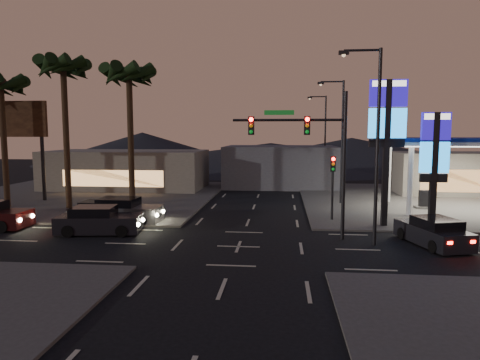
# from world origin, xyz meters

# --- Properties ---
(ground) EXTENTS (140.00, 140.00, 0.00)m
(ground) POSITION_xyz_m (0.00, 0.00, 0.00)
(ground) COLOR black
(ground) RESTS_ON ground
(corner_lot_ne) EXTENTS (24.00, 24.00, 0.12)m
(corner_lot_ne) POSITION_xyz_m (16.00, 16.00, 0.06)
(corner_lot_ne) COLOR #47443F
(corner_lot_ne) RESTS_ON ground
(corner_lot_nw) EXTENTS (24.00, 24.00, 0.12)m
(corner_lot_nw) POSITION_xyz_m (-16.00, 16.00, 0.06)
(corner_lot_nw) COLOR #47443F
(corner_lot_nw) RESTS_ON ground
(gas_station) EXTENTS (12.20, 8.20, 5.47)m
(gas_station) POSITION_xyz_m (16.00, 12.00, 5.08)
(gas_station) COLOR silver
(gas_station) RESTS_ON ground
(convenience_store) EXTENTS (10.00, 6.00, 4.00)m
(convenience_store) POSITION_xyz_m (18.00, 21.00, 2.00)
(convenience_store) COLOR #726B5B
(convenience_store) RESTS_ON ground
(pylon_sign_tall) EXTENTS (2.20, 0.35, 9.00)m
(pylon_sign_tall) POSITION_xyz_m (8.50, 5.50, 6.39)
(pylon_sign_tall) COLOR black
(pylon_sign_tall) RESTS_ON ground
(pylon_sign_short) EXTENTS (1.60, 0.35, 7.00)m
(pylon_sign_short) POSITION_xyz_m (11.00, 4.50, 4.66)
(pylon_sign_short) COLOR black
(pylon_sign_short) RESTS_ON ground
(traffic_signal_mast) EXTENTS (6.10, 0.39, 8.00)m
(traffic_signal_mast) POSITION_xyz_m (3.76, 1.99, 5.23)
(traffic_signal_mast) COLOR black
(traffic_signal_mast) RESTS_ON ground
(pedestal_signal) EXTENTS (0.32, 0.39, 4.30)m
(pedestal_signal) POSITION_xyz_m (5.50, 6.98, 2.92)
(pedestal_signal) COLOR black
(pedestal_signal) RESTS_ON ground
(streetlight_near) EXTENTS (2.14, 0.25, 10.00)m
(streetlight_near) POSITION_xyz_m (6.79, 1.00, 5.72)
(streetlight_near) COLOR black
(streetlight_near) RESTS_ON ground
(streetlight_mid) EXTENTS (2.14, 0.25, 10.00)m
(streetlight_mid) POSITION_xyz_m (6.79, 14.00, 5.72)
(streetlight_mid) COLOR black
(streetlight_mid) RESTS_ON ground
(streetlight_far) EXTENTS (2.14, 0.25, 10.00)m
(streetlight_far) POSITION_xyz_m (6.79, 28.00, 5.72)
(streetlight_far) COLOR black
(streetlight_far) RESTS_ON ground
(palm_a) EXTENTS (4.41, 4.41, 10.86)m
(palm_a) POSITION_xyz_m (-9.00, 9.50, 9.43)
(palm_a) COLOR black
(palm_a) RESTS_ON ground
(palm_b) EXTENTS (4.41, 4.41, 11.46)m
(palm_b) POSITION_xyz_m (-14.00, 9.50, 9.97)
(palm_b) COLOR black
(palm_b) RESTS_ON ground
(palm_c) EXTENTS (4.41, 4.41, 10.26)m
(palm_c) POSITION_xyz_m (-19.00, 9.50, 8.88)
(palm_c) COLOR black
(palm_c) RESTS_ON ground
(billboard) EXTENTS (6.00, 0.30, 8.50)m
(billboard) POSITION_xyz_m (-20.50, 13.00, 6.33)
(billboard) COLOR black
(billboard) RESTS_ON ground
(building_far_west) EXTENTS (16.00, 8.00, 4.00)m
(building_far_west) POSITION_xyz_m (-14.00, 22.00, 2.00)
(building_far_west) COLOR #726B5B
(building_far_west) RESTS_ON ground
(building_far_mid) EXTENTS (12.00, 9.00, 4.40)m
(building_far_mid) POSITION_xyz_m (2.00, 26.00, 2.20)
(building_far_mid) COLOR #4C4C51
(building_far_mid) RESTS_ON ground
(hill_left) EXTENTS (40.00, 40.00, 6.00)m
(hill_left) POSITION_xyz_m (-25.00, 60.00, 3.00)
(hill_left) COLOR black
(hill_left) RESTS_ON ground
(hill_right) EXTENTS (50.00, 50.00, 5.00)m
(hill_right) POSITION_xyz_m (15.00, 60.00, 2.50)
(hill_right) COLOR black
(hill_right) RESTS_ON ground
(hill_center) EXTENTS (60.00, 60.00, 4.00)m
(hill_center) POSITION_xyz_m (0.00, 60.00, 2.00)
(hill_center) COLOR black
(hill_center) RESTS_ON ground
(car_lane_a_front) EXTENTS (5.00, 2.51, 1.58)m
(car_lane_a_front) POSITION_xyz_m (-8.39, 2.11, 0.73)
(car_lane_a_front) COLOR black
(car_lane_a_front) RESTS_ON ground
(car_lane_b_front) EXTENTS (5.03, 2.22, 1.62)m
(car_lane_b_front) POSITION_xyz_m (-8.10, 5.19, 0.75)
(car_lane_b_front) COLOR #565658
(car_lane_b_front) RESTS_ON ground
(car_lane_b_mid) EXTENTS (4.28, 1.97, 1.37)m
(car_lane_b_mid) POSITION_xyz_m (-9.58, 5.26, 0.64)
(car_lane_b_mid) COLOR black
(car_lane_b_mid) RESTS_ON ground
(suv_station) EXTENTS (2.99, 4.75, 1.48)m
(suv_station) POSITION_xyz_m (10.02, 1.26, 0.69)
(suv_station) COLOR black
(suv_station) RESTS_ON ground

